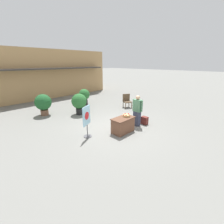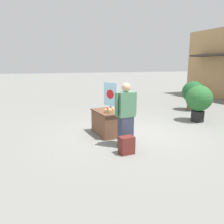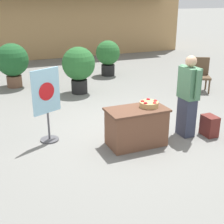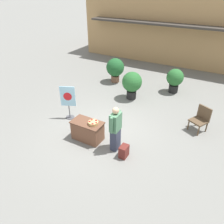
# 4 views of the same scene
# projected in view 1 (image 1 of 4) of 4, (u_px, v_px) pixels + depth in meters

# --- Properties ---
(ground_plane) EXTENTS (120.00, 120.00, 0.00)m
(ground_plane) POSITION_uv_depth(u_px,v_px,m) (117.00, 127.00, 7.81)
(ground_plane) COLOR slate
(storefront_building) EXTENTS (13.50, 5.27, 4.33)m
(storefront_building) POSITION_uv_depth(u_px,v_px,m) (36.00, 73.00, 14.50)
(storefront_building) COLOR tan
(storefront_building) RESTS_ON ground_plane
(display_table) EXTENTS (1.13, 0.63, 0.72)m
(display_table) POSITION_uv_depth(u_px,v_px,m) (123.00, 125.00, 7.13)
(display_table) COLOR brown
(display_table) RESTS_ON ground_plane
(apple_basket) EXTENTS (0.35, 0.35, 0.13)m
(apple_basket) POSITION_uv_depth(u_px,v_px,m) (126.00, 115.00, 7.18)
(apple_basket) COLOR tan
(apple_basket) RESTS_ON display_table
(person_visitor) EXTENTS (0.26, 0.61, 1.63)m
(person_visitor) POSITION_uv_depth(u_px,v_px,m) (137.00, 111.00, 7.75)
(person_visitor) COLOR #33384C
(person_visitor) RESTS_ON ground_plane
(backpack) EXTENTS (0.24, 0.34, 0.42)m
(backpack) POSITION_uv_depth(u_px,v_px,m) (145.00, 120.00, 8.09)
(backpack) COLOR maroon
(backpack) RESTS_ON ground_plane
(poster_board) EXTENTS (0.57, 0.36, 1.43)m
(poster_board) POSITION_uv_depth(u_px,v_px,m) (87.00, 120.00, 6.54)
(poster_board) COLOR #4C4C51
(poster_board) RESTS_ON ground_plane
(patio_chair) EXTENTS (0.74, 0.74, 0.98)m
(patio_chair) POSITION_uv_depth(u_px,v_px,m) (127.00, 100.00, 11.09)
(patio_chair) COLOR brown
(patio_chair) RESTS_ON ground_plane
(potted_plant_far_right) EXTENTS (0.85, 0.85, 1.24)m
(potted_plant_far_right) POSITION_uv_depth(u_px,v_px,m) (84.00, 95.00, 11.70)
(potted_plant_far_right) COLOR black
(potted_plant_far_right) RESTS_ON ground_plane
(potted_plant_near_left) EXTENTS (1.00, 1.00, 1.35)m
(potted_plant_near_left) POSITION_uv_depth(u_px,v_px,m) (43.00, 103.00, 9.29)
(potted_plant_near_left) COLOR brown
(potted_plant_near_left) RESTS_ON ground_plane
(potted_plant_far_left) EXTENTS (0.95, 0.95, 1.35)m
(potted_plant_far_left) POSITION_uv_depth(u_px,v_px,m) (79.00, 102.00, 9.47)
(potted_plant_far_left) COLOR black
(potted_plant_far_left) RESTS_ON ground_plane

